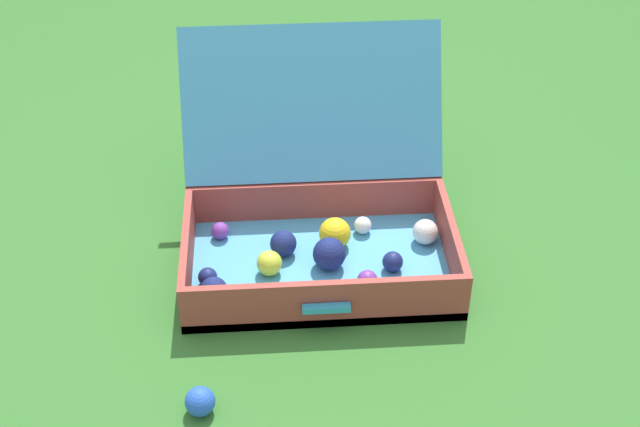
% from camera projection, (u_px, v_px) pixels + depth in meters
% --- Properties ---
extents(ground_plane, '(16.00, 16.00, 0.00)m').
position_uv_depth(ground_plane, '(336.00, 289.00, 2.16)').
color(ground_plane, '#336B28').
extents(open_suitcase, '(0.67, 0.63, 0.49)m').
position_uv_depth(open_suitcase, '(316.00, 216.00, 2.21)').
color(open_suitcase, '#4799C6').
rests_on(open_suitcase, ground).
extents(stray_ball_on_grass, '(0.06, 0.06, 0.06)m').
position_uv_depth(stray_ball_on_grass, '(200.00, 401.00, 1.84)').
color(stray_ball_on_grass, blue).
rests_on(stray_ball_on_grass, ground).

